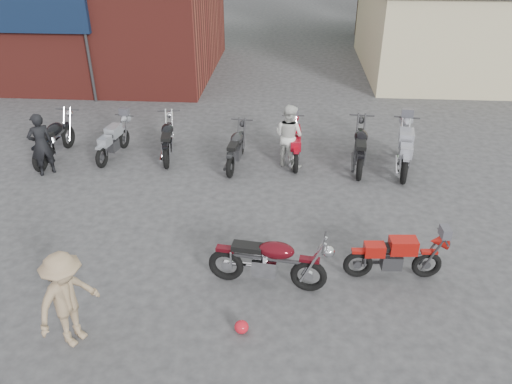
# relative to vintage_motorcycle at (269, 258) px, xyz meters

# --- Properties ---
(ground) EXTENTS (90.00, 90.00, 0.00)m
(ground) POSITION_rel_vintage_motorcycle_xyz_m (-0.07, -0.11, -0.61)
(ground) COLOR #323234
(brick_building) EXTENTS (12.00, 8.00, 4.00)m
(brick_building) POSITION_rel_vintage_motorcycle_xyz_m (-9.07, 13.89, 1.39)
(brick_building) COLOR maroon
(brick_building) RESTS_ON ground
(stucco_building) EXTENTS (10.00, 8.00, 3.50)m
(stucco_building) POSITION_rel_vintage_motorcycle_xyz_m (8.43, 14.89, 1.14)
(stucco_building) COLOR tan
(stucco_building) RESTS_ON ground
(vintage_motorcycle) EXTENTS (2.18, 0.97, 1.22)m
(vintage_motorcycle) POSITION_rel_vintage_motorcycle_xyz_m (0.00, 0.00, 0.00)
(vintage_motorcycle) COLOR #46080F
(vintage_motorcycle) RESTS_ON ground
(sportbike) EXTENTS (1.80, 0.69, 1.02)m
(sportbike) POSITION_rel_vintage_motorcycle_xyz_m (2.31, 0.41, -0.10)
(sportbike) COLOR #A7130D
(sportbike) RESTS_ON ground
(helmet) EXTENTS (0.31, 0.31, 0.22)m
(helmet) POSITION_rel_vintage_motorcycle_xyz_m (-0.39, -1.21, -0.50)
(helmet) COLOR red
(helmet) RESTS_ON ground
(person_dark) EXTENTS (0.72, 0.70, 1.66)m
(person_dark) POSITION_rel_vintage_motorcycle_xyz_m (-6.03, 4.09, 0.22)
(person_dark) COLOR black
(person_dark) RESTS_ON ground
(person_light) EXTENTS (1.05, 1.00, 1.70)m
(person_light) POSITION_rel_vintage_motorcycle_xyz_m (0.28, 5.05, 0.24)
(person_light) COLOR silver
(person_light) RESTS_ON ground
(person_tan) EXTENTS (1.06, 1.25, 1.68)m
(person_tan) POSITION_rel_vintage_motorcycle_xyz_m (-3.02, -1.57, 0.23)
(person_tan) COLOR #987D5E
(person_tan) RESTS_ON ground
(row_bike_0) EXTENTS (0.86, 2.17, 1.23)m
(row_bike_0) POSITION_rel_vintage_motorcycle_xyz_m (-6.15, 5.02, 0.01)
(row_bike_0) COLOR black
(row_bike_0) RESTS_ON ground
(row_bike_1) EXTENTS (0.87, 1.87, 1.05)m
(row_bike_1) POSITION_rel_vintage_motorcycle_xyz_m (-4.58, 5.23, -0.09)
(row_bike_1) COLOR #91959E
(row_bike_1) RESTS_ON ground
(row_bike_2) EXTENTS (0.94, 2.06, 1.15)m
(row_bike_2) POSITION_rel_vintage_motorcycle_xyz_m (-3.07, 5.36, -0.03)
(row_bike_2) COLOR black
(row_bike_2) RESTS_ON ground
(row_bike_3) EXTENTS (0.82, 1.96, 1.11)m
(row_bike_3) POSITION_rel_vintage_motorcycle_xyz_m (-1.13, 4.95, -0.06)
(row_bike_3) COLOR #232325
(row_bike_3) RESTS_ON ground
(row_bike_4) EXTENTS (0.75, 1.96, 1.11)m
(row_bike_4) POSITION_rel_vintage_motorcycle_xyz_m (0.43, 5.33, -0.05)
(row_bike_4) COLOR #A80E1F
(row_bike_4) RESTS_ON ground
(row_bike_5) EXTENTS (0.92, 2.20, 1.24)m
(row_bike_5) POSITION_rel_vintage_motorcycle_xyz_m (2.17, 5.11, 0.01)
(row_bike_5) COLOR black
(row_bike_5) RESTS_ON ground
(row_bike_6) EXTENTS (1.05, 2.24, 1.25)m
(row_bike_6) POSITION_rel_vintage_motorcycle_xyz_m (3.32, 5.00, 0.01)
(row_bike_6) COLOR #9698A4
(row_bike_6) RESTS_ON ground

